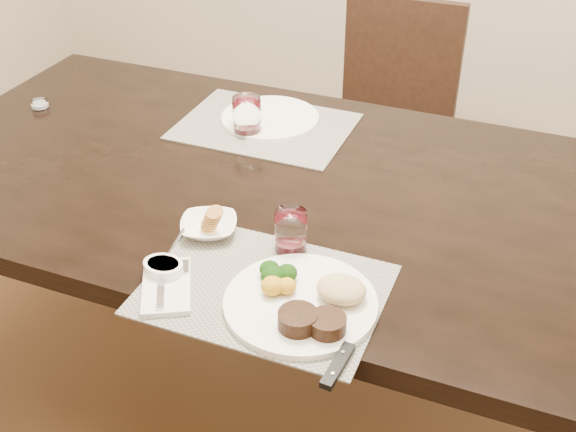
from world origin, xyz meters
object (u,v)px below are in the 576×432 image
at_px(cracker_bowl, 209,226).
at_px(wine_glass_near, 291,233).
at_px(chair_far, 390,116).
at_px(dinner_plate, 307,302).
at_px(steak_knife, 343,354).
at_px(far_plate, 270,118).

relative_size(cracker_bowl, wine_glass_near, 1.71).
distance_m(chair_far, cracker_bowl, 1.23).
xyz_separation_m(dinner_plate, wine_glass_near, (-0.10, 0.16, 0.02)).
bearing_deg(chair_far, wine_glass_near, -85.69).
distance_m(chair_far, dinner_plate, 1.39).
height_order(dinner_plate, steak_knife, dinner_plate).
bearing_deg(dinner_plate, cracker_bowl, 176.66).
height_order(cracker_bowl, wine_glass_near, wine_glass_near).
relative_size(chair_far, cracker_bowl, 5.74).
distance_m(chair_far, wine_glass_near, 1.22).
height_order(dinner_plate, far_plate, dinner_plate).
bearing_deg(far_plate, cracker_bowl, -80.56).
xyz_separation_m(steak_knife, wine_glass_near, (-0.20, 0.25, 0.04)).
height_order(chair_far, far_plate, chair_far).
distance_m(dinner_plate, wine_glass_near, 0.19).
xyz_separation_m(steak_knife, cracker_bowl, (-0.39, 0.25, 0.01)).
bearing_deg(wine_glass_near, cracker_bowl, -177.17).
xyz_separation_m(chair_far, cracker_bowl, (-0.10, -1.19, 0.27)).
bearing_deg(dinner_plate, chair_far, 122.79).
height_order(steak_knife, far_plate, steak_knife).
bearing_deg(far_plate, steak_knife, -58.96).
xyz_separation_m(steak_knife, far_plate, (-0.48, 0.79, 0.00)).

